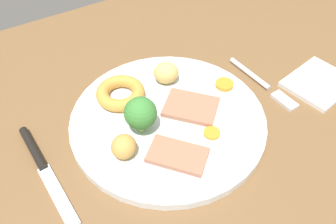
{
  "coord_description": "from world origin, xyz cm",
  "views": [
    {
      "loc": [
        16.13,
        28.51,
        43.78
      ],
      "look_at": [
        -2.92,
        -1.97,
        6.0
      ],
      "focal_mm": 36.93,
      "sensor_mm": 36.0,
      "label": 1
    }
  ],
  "objects_px": {
    "carrot_coin_back": "(212,133)",
    "roast_potato_right": "(124,147)",
    "dinner_plate": "(168,120)",
    "folded_napkin": "(319,83)",
    "roast_potato_left": "(166,73)",
    "fork": "(263,84)",
    "meat_slice_main": "(191,107)",
    "carrot_coin_front": "(224,84)",
    "yorkshire_pudding": "(121,93)",
    "knife": "(42,164)",
    "meat_slice_under": "(177,156)",
    "broccoli_floret": "(141,113)"
  },
  "relations": [
    {
      "from": "dinner_plate",
      "to": "broccoli_floret",
      "type": "height_order",
      "value": "broccoli_floret"
    },
    {
      "from": "roast_potato_left",
      "to": "carrot_coin_back",
      "type": "distance_m",
      "value": 0.14
    },
    {
      "from": "fork",
      "to": "folded_napkin",
      "type": "xyz_separation_m",
      "value": [
        -0.08,
        0.05,
        0.0
      ]
    },
    {
      "from": "meat_slice_under",
      "to": "broccoli_floret",
      "type": "bearing_deg",
      "value": -77.15
    },
    {
      "from": "meat_slice_main",
      "to": "fork",
      "type": "bearing_deg",
      "value": 176.18
    },
    {
      "from": "meat_slice_main",
      "to": "roast_potato_left",
      "type": "distance_m",
      "value": 0.08
    },
    {
      "from": "meat_slice_main",
      "to": "carrot_coin_front",
      "type": "relative_size",
      "value": 2.65
    },
    {
      "from": "yorkshire_pudding",
      "to": "roast_potato_left",
      "type": "xyz_separation_m",
      "value": [
        -0.08,
        0.0,
        0.01
      ]
    },
    {
      "from": "carrot_coin_front",
      "to": "folded_napkin",
      "type": "relative_size",
      "value": 0.28
    },
    {
      "from": "carrot_coin_back",
      "to": "dinner_plate",
      "type": "bearing_deg",
      "value": -60.56
    },
    {
      "from": "meat_slice_under",
      "to": "carrot_coin_front",
      "type": "relative_size",
      "value": 2.65
    },
    {
      "from": "carrot_coin_back",
      "to": "roast_potato_right",
      "type": "bearing_deg",
      "value": -15.94
    },
    {
      "from": "carrot_coin_back",
      "to": "folded_napkin",
      "type": "xyz_separation_m",
      "value": [
        -0.23,
        -0.0,
        -0.01
      ]
    },
    {
      "from": "meat_slice_under",
      "to": "knife",
      "type": "bearing_deg",
      "value": -30.4
    },
    {
      "from": "yorkshire_pudding",
      "to": "fork",
      "type": "height_order",
      "value": "yorkshire_pudding"
    },
    {
      "from": "roast_potato_right",
      "to": "broccoli_floret",
      "type": "distance_m",
      "value": 0.05
    },
    {
      "from": "carrot_coin_front",
      "to": "fork",
      "type": "relative_size",
      "value": 0.2
    },
    {
      "from": "fork",
      "to": "knife",
      "type": "height_order",
      "value": "knife"
    },
    {
      "from": "fork",
      "to": "meat_slice_main",
      "type": "bearing_deg",
      "value": -96.22
    },
    {
      "from": "dinner_plate",
      "to": "carrot_coin_back",
      "type": "xyz_separation_m",
      "value": [
        -0.04,
        0.06,
        0.01
      ]
    },
    {
      "from": "roast_potato_right",
      "to": "carrot_coin_back",
      "type": "distance_m",
      "value": 0.13
    },
    {
      "from": "roast_potato_left",
      "to": "fork",
      "type": "xyz_separation_m",
      "value": [
        -0.14,
        0.09,
        -0.03
      ]
    },
    {
      "from": "meat_slice_main",
      "to": "meat_slice_under",
      "type": "xyz_separation_m",
      "value": [
        0.07,
        0.07,
        0.0
      ]
    },
    {
      "from": "meat_slice_main",
      "to": "folded_napkin",
      "type": "distance_m",
      "value": 0.24
    },
    {
      "from": "roast_potato_left",
      "to": "broccoli_floret",
      "type": "distance_m",
      "value": 0.12
    },
    {
      "from": "meat_slice_main",
      "to": "meat_slice_under",
      "type": "bearing_deg",
      "value": 43.81
    },
    {
      "from": "meat_slice_under",
      "to": "roast_potato_right",
      "type": "relative_size",
      "value": 2.17
    },
    {
      "from": "carrot_coin_back",
      "to": "fork",
      "type": "relative_size",
      "value": 0.16
    },
    {
      "from": "meat_slice_main",
      "to": "carrot_coin_front",
      "type": "xyz_separation_m",
      "value": [
        -0.08,
        -0.01,
        -0.0
      ]
    },
    {
      "from": "carrot_coin_back",
      "to": "yorkshire_pudding",
      "type": "bearing_deg",
      "value": -60.73
    },
    {
      "from": "meat_slice_main",
      "to": "roast_potato_left",
      "type": "relative_size",
      "value": 1.92
    },
    {
      "from": "carrot_coin_back",
      "to": "roast_potato_left",
      "type": "bearing_deg",
      "value": -92.25
    },
    {
      "from": "roast_potato_right",
      "to": "carrot_coin_back",
      "type": "relative_size",
      "value": 1.5
    },
    {
      "from": "carrot_coin_front",
      "to": "folded_napkin",
      "type": "distance_m",
      "value": 0.17
    },
    {
      "from": "roast_potato_right",
      "to": "knife",
      "type": "distance_m",
      "value": 0.12
    },
    {
      "from": "yorkshire_pudding",
      "to": "knife",
      "type": "relative_size",
      "value": 0.42
    },
    {
      "from": "folded_napkin",
      "to": "roast_potato_right",
      "type": "bearing_deg",
      "value": -5.65
    },
    {
      "from": "meat_slice_main",
      "to": "carrot_coin_front",
      "type": "height_order",
      "value": "meat_slice_main"
    },
    {
      "from": "yorkshire_pudding",
      "to": "roast_potato_left",
      "type": "relative_size",
      "value": 1.87
    },
    {
      "from": "broccoli_floret",
      "to": "dinner_plate",
      "type": "bearing_deg",
      "value": -178.32
    },
    {
      "from": "dinner_plate",
      "to": "broccoli_floret",
      "type": "relative_size",
      "value": 5.1
    },
    {
      "from": "dinner_plate",
      "to": "roast_potato_right",
      "type": "xyz_separation_m",
      "value": [
        0.09,
        0.03,
        0.02
      ]
    },
    {
      "from": "dinner_plate",
      "to": "roast_potato_right",
      "type": "height_order",
      "value": "roast_potato_right"
    },
    {
      "from": "fork",
      "to": "folded_napkin",
      "type": "distance_m",
      "value": 0.1
    },
    {
      "from": "meat_slice_under",
      "to": "folded_napkin",
      "type": "relative_size",
      "value": 0.73
    },
    {
      "from": "roast_potato_right",
      "to": "folded_napkin",
      "type": "xyz_separation_m",
      "value": [
        -0.36,
        0.04,
        -0.03
      ]
    },
    {
      "from": "carrot_coin_front",
      "to": "fork",
      "type": "distance_m",
      "value": 0.07
    },
    {
      "from": "dinner_plate",
      "to": "carrot_coin_front",
      "type": "height_order",
      "value": "carrot_coin_front"
    },
    {
      "from": "broccoli_floret",
      "to": "knife",
      "type": "bearing_deg",
      "value": -9.68
    },
    {
      "from": "yorkshire_pudding",
      "to": "carrot_coin_back",
      "type": "bearing_deg",
      "value": 119.27
    }
  ]
}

